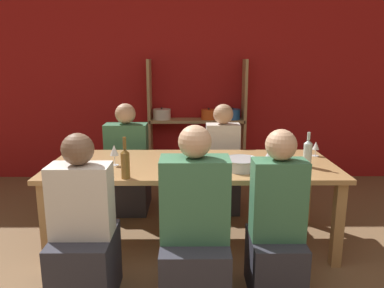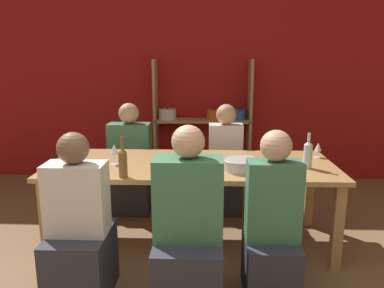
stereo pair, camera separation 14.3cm
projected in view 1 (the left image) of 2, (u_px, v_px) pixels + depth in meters
The scene contains 18 objects.
wall_back_red at pixel (180, 82), 5.15m from camera, with size 8.80×0.06×2.70m.
shelf_unit at pixel (198, 136), 5.11m from camera, with size 1.31×0.30×1.66m.
dining_table at pixel (192, 172), 3.33m from camera, with size 2.50×0.99×0.76m.
mixing_bowl at pixel (241, 164), 3.11m from camera, with size 0.30×0.30×0.10m.
wine_bottle_green at pixel (308, 153), 3.17m from camera, with size 0.07×0.07×0.30m.
wine_bottle_dark at pixel (125, 163), 2.86m from camera, with size 0.07×0.07×0.32m.
wine_glass_empty_a at pixel (270, 153), 3.18m from camera, with size 0.08×0.08×0.16m.
wine_glass_red_a at pixel (295, 163), 2.93m from camera, with size 0.08×0.08×0.15m.
wine_glass_empty_b at pixel (280, 158), 3.02m from camera, with size 0.06×0.06×0.17m.
wine_glass_red_b at pixel (185, 146), 3.52m from camera, with size 0.08×0.08×0.14m.
wine_glass_empty_c at pixel (114, 151), 3.22m from camera, with size 0.07×0.07×0.18m.
wine_glass_empty_d at pixel (316, 146), 3.53m from camera, with size 0.07×0.07×0.14m.
wine_glass_red_c at pixel (72, 154), 3.13m from camera, with size 0.07×0.07×0.17m.
person_near_a at pixel (276, 235), 2.63m from camera, with size 0.37×0.46×1.21m.
person_far_a at pixel (222, 171), 4.16m from camera, with size 0.36×0.46×1.19m.
person_near_b at pixel (84, 241), 2.57m from camera, with size 0.41×0.51×1.19m.
person_far_b at pixel (128, 172), 4.18m from camera, with size 0.46×0.57×1.20m.
person_near_c at pixel (195, 242), 2.52m from camera, with size 0.45×0.56×1.26m.
Camera 1 is at (0.13, -1.38, 1.66)m, focal length 35.00 mm.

